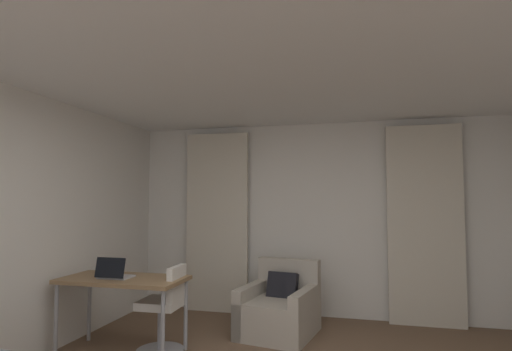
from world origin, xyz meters
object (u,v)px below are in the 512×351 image
laptop (114,274)px  desk (123,284)px  desk_chair (164,314)px  armchair (280,310)px

laptop → desk: bearing=44.5°
laptop → desk_chair: bearing=18.3°
armchair → desk: 1.79m
desk_chair → laptop: (-0.48, -0.16, 0.41)m
armchair → laptop: size_ratio=3.09×
armchair → desk: size_ratio=0.79×
desk → laptop: size_ratio=3.92×
desk_chair → armchair: bearing=40.9°
armchair → desk: bearing=-145.7°
armchair → desk: (-1.44, -0.98, 0.42)m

